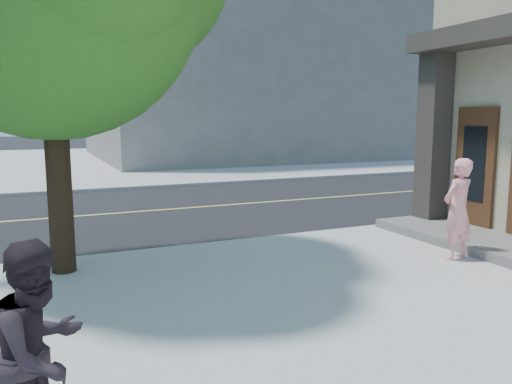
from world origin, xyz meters
name	(u,v)px	position (x,y,z in m)	size (l,w,h in m)	color
sidewalk_ne	(234,157)	(13.50, 21.50, 0.06)	(29.00, 25.00, 0.12)	#A9A9A9
filler_ne	(238,48)	(14.00, 22.00, 7.12)	(18.00, 16.00, 14.00)	slate
man_on_phone	(458,209)	(8.06, -2.90, 1.01)	(0.65, 0.43, 1.78)	pink
pedestrian	(40,353)	(1.30, -5.66, 0.94)	(0.80, 0.62, 1.65)	black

